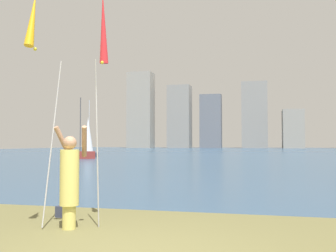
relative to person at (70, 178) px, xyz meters
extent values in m
cube|color=#2D4C6B|center=(1.52, 60.38, -0.94)|extent=(120.00, 116.55, 0.12)
cube|color=#33301C|center=(1.52, 2.11, -0.90)|extent=(120.00, 0.70, 0.02)
cylinder|color=#D8CC66|center=(0.00, -0.01, -0.68)|extent=(0.23, 0.23, 0.41)
cylinder|color=#D8CC66|center=(0.00, -0.01, 0.01)|extent=(0.33, 0.33, 0.97)
sphere|color=tan|center=(0.00, -0.01, 0.61)|extent=(0.23, 0.23, 0.23)
cylinder|color=tan|center=(-0.21, 0.13, 0.63)|extent=(0.24, 0.37, 0.56)
cylinder|color=tan|center=(0.21, 0.13, 0.63)|extent=(0.24, 0.37, 0.56)
cylinder|color=#B2B2B7|center=(-0.44, 0.16, 0.65)|extent=(0.02, 0.61, 3.01)
cone|color=yellow|center=(-0.44, -0.52, 2.67)|extent=(0.16, 0.34, 0.99)
sphere|color=yellow|center=(-0.44, -0.43, 2.19)|extent=(0.06, 0.06, 0.06)
cylinder|color=#B2B2B7|center=(0.44, 0.16, 0.60)|extent=(0.02, 0.22, 2.95)
cone|color=red|center=(0.44, 0.39, 2.74)|extent=(0.16, 0.25, 1.34)
sphere|color=yellow|center=(0.44, 0.35, 2.07)|extent=(0.06, 0.06, 0.06)
cube|color=#33384C|center=(-0.61, 0.95, -0.77)|extent=(0.31, 0.21, 0.23)
cube|color=#333D51|center=(-14.07, 30.94, -0.64)|extent=(1.23, 2.36, 0.47)
cylinder|color=silver|center=(-14.07, 30.94, 2.31)|extent=(0.07, 0.07, 5.43)
cone|color=white|center=(-14.11, 30.78, 1.41)|extent=(1.35, 1.35, 3.63)
cube|color=maroon|center=(-13.08, 26.92, -0.53)|extent=(2.45, 2.15, 0.70)
cylinder|color=#47474C|center=(-13.08, 26.92, 2.32)|extent=(0.08, 0.08, 5.01)
cube|color=gray|center=(-31.16, 102.84, 10.20)|extent=(7.14, 5.33, 22.17)
cube|color=gray|center=(-20.17, 106.04, 8.32)|extent=(6.57, 5.44, 18.40)
cube|color=slate|center=(-11.12, 107.72, 6.98)|extent=(6.24, 3.55, 15.71)
cube|color=gray|center=(1.48, 108.00, 8.55)|extent=(7.17, 6.55, 18.85)
cube|color=gray|center=(11.77, 105.59, 4.42)|extent=(5.57, 7.23, 10.59)
camera|label=1|loc=(3.25, -6.20, 0.61)|focal=41.57mm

